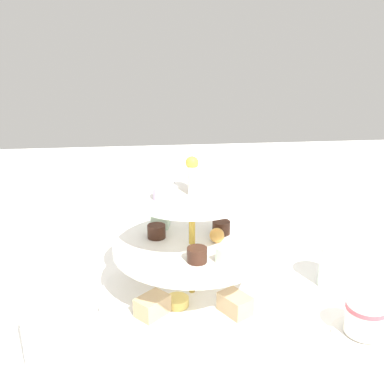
{
  "coord_description": "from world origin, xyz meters",
  "views": [
    {
      "loc": [
        0.63,
        -0.07,
        0.4
      ],
      "look_at": [
        0.0,
        0.0,
        0.18
      ],
      "focal_mm": 40.51,
      "sensor_mm": 36.0,
      "label": 1
    }
  ],
  "objects": [
    {
      "name": "water_glass_short_left",
      "position": [
        -0.01,
        0.26,
        0.04
      ],
      "size": [
        0.06,
        0.06,
        0.07
      ],
      "primitive_type": "cylinder",
      "color": "silver",
      "rests_on": "ground_plane"
    },
    {
      "name": "teacup_with_saucer",
      "position": [
        0.13,
        0.23,
        0.02
      ],
      "size": [
        0.09,
        0.09,
        0.05
      ],
      "color": "white",
      "rests_on": "ground_plane"
    },
    {
      "name": "tiered_serving_stand",
      "position": [
        0.0,
        0.0,
        0.07
      ],
      "size": [
        0.31,
        0.31,
        0.24
      ],
      "color": "white",
      "rests_on": "ground_plane"
    },
    {
      "name": "butter_knife_left",
      "position": [
        -0.19,
        -0.24,
        0.0
      ],
      "size": [
        0.13,
        0.13,
        0.0
      ],
      "primitive_type": "cube",
      "rotation": [
        0.0,
        0.0,
        5.46
      ],
      "color": "silver",
      "rests_on": "ground_plane"
    },
    {
      "name": "water_glass_tall_right",
      "position": [
        0.17,
        -0.19,
        0.07
      ],
      "size": [
        0.07,
        0.07,
        0.14
      ],
      "primitive_type": "cylinder",
      "color": "silver",
      "rests_on": "ground_plane"
    },
    {
      "name": "ground_plane",
      "position": [
        0.0,
        0.0,
        0.0
      ],
      "size": [
        2.4,
        2.4,
        0.0
      ],
      "primitive_type": "plane",
      "color": "white"
    }
  ]
}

